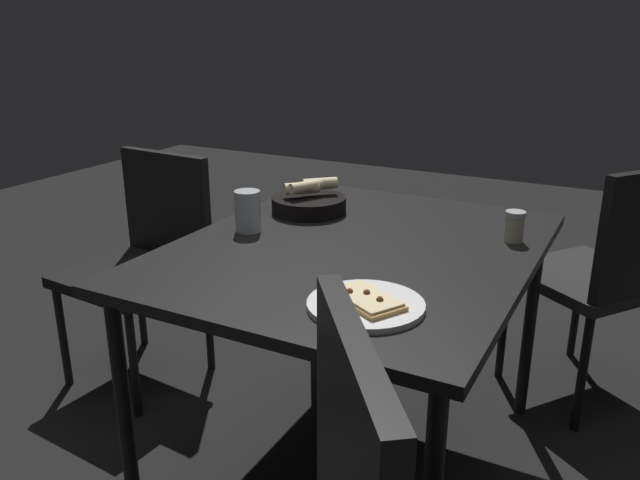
% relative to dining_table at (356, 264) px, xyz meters
% --- Properties ---
extents(ground, '(8.00, 8.00, 0.00)m').
position_rel_dining_table_xyz_m(ground, '(0.00, 0.00, -0.66)').
color(ground, black).
extents(dining_table, '(1.16, 0.94, 0.72)m').
position_rel_dining_table_xyz_m(dining_table, '(0.00, 0.00, 0.00)').
color(dining_table, black).
rests_on(dining_table, ground).
extents(pizza_plate, '(0.26, 0.26, 0.04)m').
position_rel_dining_table_xyz_m(pizza_plate, '(-0.37, -0.19, 0.07)').
color(pizza_plate, white).
rests_on(pizza_plate, dining_table).
extents(bread_basket, '(0.24, 0.24, 0.11)m').
position_rel_dining_table_xyz_m(bread_basket, '(0.22, 0.27, 0.09)').
color(bread_basket, black).
rests_on(bread_basket, dining_table).
extents(beer_glass, '(0.08, 0.08, 0.12)m').
position_rel_dining_table_xyz_m(beer_glass, '(-0.04, 0.34, 0.11)').
color(beer_glass, silver).
rests_on(beer_glass, dining_table).
extents(pepper_shaker, '(0.06, 0.06, 0.09)m').
position_rel_dining_table_xyz_m(pepper_shaker, '(0.23, -0.38, 0.10)').
color(pepper_shaker, '#BFB299').
rests_on(pepper_shaker, dining_table).
extents(chair_near, '(0.47, 0.47, 0.85)m').
position_rel_dining_table_xyz_m(chair_near, '(0.15, 0.94, -0.17)').
color(chair_near, black).
rests_on(chair_near, ground).
extents(chair_spare, '(0.61, 0.61, 0.88)m').
position_rel_dining_table_xyz_m(chair_spare, '(0.72, -0.62, -0.15)').
color(chair_spare, '#262626').
rests_on(chair_spare, ground).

